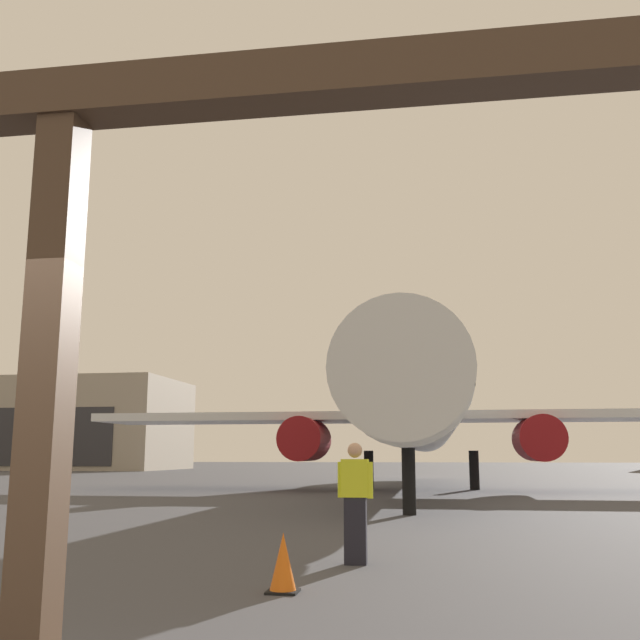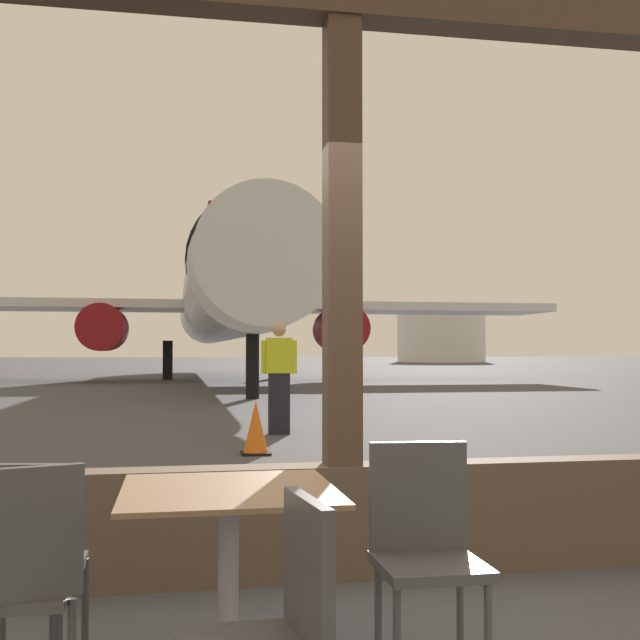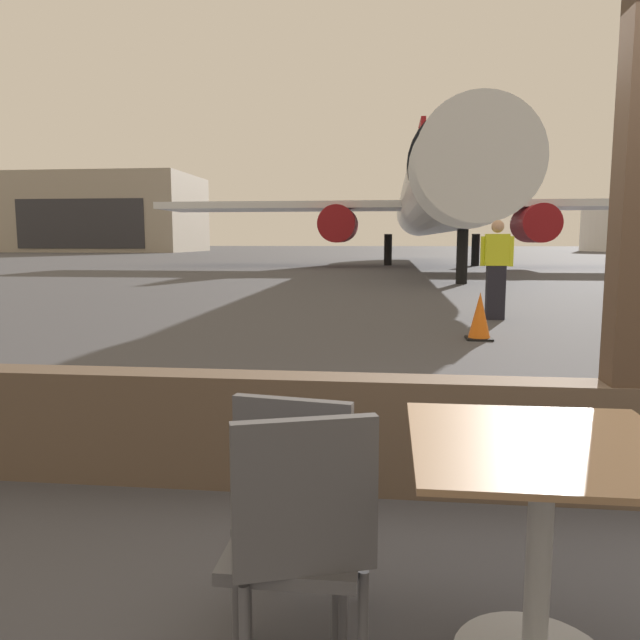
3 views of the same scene
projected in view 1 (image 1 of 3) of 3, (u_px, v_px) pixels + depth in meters
ground_plane at (406, 482)px, 42.00m from camera, size 220.00×220.00×0.00m
window_frame at (38, 528)px, 3.38m from camera, size 9.19×0.24×3.49m
airplane at (419, 410)px, 32.54m from camera, size 29.51×33.91×10.32m
ground_crew_worker at (355, 501)px, 10.70m from camera, size 0.54×0.25×1.74m
traffic_cone at (283, 564)px, 8.44m from camera, size 0.36×0.36×0.67m
distant_hangar at (75, 425)px, 78.15m from camera, size 21.98×14.35×9.41m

